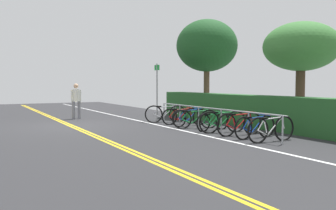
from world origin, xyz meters
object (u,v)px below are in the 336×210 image
at_px(bicycle_2, 190,117).
at_px(bicycle_4, 213,121).
at_px(bicycle_0, 166,114).
at_px(bicycle_5, 223,122).
at_px(bicycle_1, 181,116).
at_px(bicycle_8, 271,129).
at_px(sign_post_near, 157,87).
at_px(pedestrian, 76,99).
at_px(bicycle_3, 196,119).
at_px(bicycle_6, 240,124).
at_px(bicycle_7, 255,127).
at_px(tree_mid, 301,47).
at_px(bike_rack, 209,113).
at_px(tree_near_left, 207,46).

bearing_deg(bicycle_2, bicycle_4, -0.15).
relative_size(bicycle_0, bicycle_5, 0.97).
xyz_separation_m(bicycle_1, bicycle_8, (5.20, -0.00, 0.04)).
distance_m(bicycle_1, sign_post_near, 2.13).
relative_size(bicycle_1, bicycle_4, 1.07).
relative_size(bicycle_0, pedestrian, 1.04).
xyz_separation_m(bicycle_3, sign_post_near, (-3.24, -0.00, 1.18)).
bearing_deg(bicycle_4, bicycle_5, -3.92).
bearing_deg(bicycle_6, bicycle_0, -176.46).
height_order(bicycle_0, bicycle_3, bicycle_0).
distance_m(bicycle_6, bicycle_7, 0.74).
bearing_deg(sign_post_near, tree_mid, 36.88).
bearing_deg(bicycle_8, bicycle_2, 179.91).
relative_size(bicycle_5, sign_post_near, 0.70).
distance_m(bike_rack, bicycle_0, 3.10).
relative_size(bicycle_6, tree_near_left, 0.37).
xyz_separation_m(bicycle_0, bicycle_7, (5.33, 0.29, -0.02)).
distance_m(bicycle_2, bicycle_5, 2.24).
xyz_separation_m(bike_rack, bicycle_0, (-3.09, -0.14, -0.24)).
xyz_separation_m(bicycle_2, bicycle_8, (4.50, -0.01, 0.03)).
height_order(bicycle_0, bicycle_7, bicycle_0).
height_order(bike_rack, tree_near_left, tree_near_left).
bearing_deg(bicycle_8, bicycle_6, 178.27).
bearing_deg(pedestrian, bicycle_6, 22.48).
xyz_separation_m(bicycle_3, bicycle_8, (3.71, 0.21, 0.02)).
bearing_deg(bicycle_7, bicycle_8, -3.60).
relative_size(bicycle_6, tree_mid, 0.46).
bearing_deg(bicycle_8, bicycle_1, 179.95).
bearing_deg(tree_mid, bicycle_0, -137.33).
relative_size(bicycle_7, sign_post_near, 0.67).
xyz_separation_m(bicycle_6, tree_mid, (-0.58, 3.42, 2.68)).
height_order(bicycle_4, pedestrian, pedestrian).
bearing_deg(pedestrian, bicycle_3, 27.94).
relative_size(bicycle_2, bicycle_8, 0.98).
distance_m(bicycle_1, bicycle_4, 2.30).
xyz_separation_m(bike_rack, bicycle_5, (0.72, 0.06, -0.24)).
bearing_deg(bicycle_7, sign_post_near, -177.60).
height_order(pedestrian, tree_mid, tree_mid).
xyz_separation_m(bicycle_3, bicycle_4, (0.81, 0.22, -0.03)).
bearing_deg(bicycle_5, bicycle_3, -173.23).
relative_size(bicycle_7, pedestrian, 1.02).
relative_size(bicycle_6, sign_post_near, 0.71).
bearing_deg(tree_near_left, bike_rack, -33.48).
bearing_deg(bicycle_8, bicycle_3, -176.71).
relative_size(bike_rack, tree_near_left, 1.42).
height_order(bicycle_0, bicycle_8, bicycle_0).
height_order(bicycle_5, bicycle_8, bicycle_5).
xyz_separation_m(bicycle_3, tree_mid, (1.66, 3.68, 2.70)).
bearing_deg(bike_rack, bicycle_1, 177.28).
relative_size(bike_rack, bicycle_7, 4.11).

